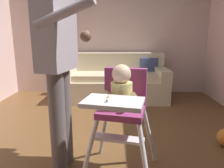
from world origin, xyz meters
TOP-DOWN VIEW (x-y plane):
  - ground at (0.00, 0.00)m, footprint 5.61×6.45m
  - wall_far at (0.00, 2.45)m, footprint 4.81×0.06m
  - couch at (0.13, 1.93)m, footprint 1.93×0.86m
  - high_chair at (0.17, -0.38)m, footprint 0.72×0.82m
  - adult_standing at (-0.36, -0.25)m, footprint 0.51×0.57m

SIDE VIEW (x-z plane):
  - ground at x=0.00m, z-range -0.10..0.00m
  - couch at x=0.13m, z-range -0.10..0.76m
  - high_chair at x=0.17m, z-range 0.18..1.16m
  - adult_standing at x=-0.36m, z-range 0.11..1.78m
  - wall_far at x=0.00m, z-range 0.00..2.53m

